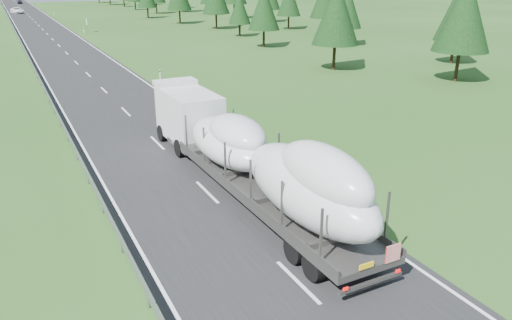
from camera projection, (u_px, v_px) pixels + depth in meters
name	position (u px, v px, depth m)	size (l,w,h in m)	color
ground	(207.00, 192.00, 25.85)	(400.00, 400.00, 0.00)	#234818
road_surface	(38.00, 25.00, 109.34)	(10.00, 400.00, 0.02)	black
guardrail	(11.00, 23.00, 106.84)	(0.10, 400.00, 0.76)	slate
marker_posts	(45.00, 8.00, 157.84)	(0.13, 350.08, 1.00)	silver
highway_sign	(87.00, 23.00, 95.07)	(0.08, 0.90, 2.60)	slate
boat_truck	(248.00, 151.00, 24.67)	(3.35, 21.47, 4.61)	silver
distant_van	(17.00, 10.00, 141.17)	(2.76, 5.99, 1.66)	white
distant_car_dark	(20.00, 2.00, 186.03)	(1.72, 4.28, 1.46)	black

